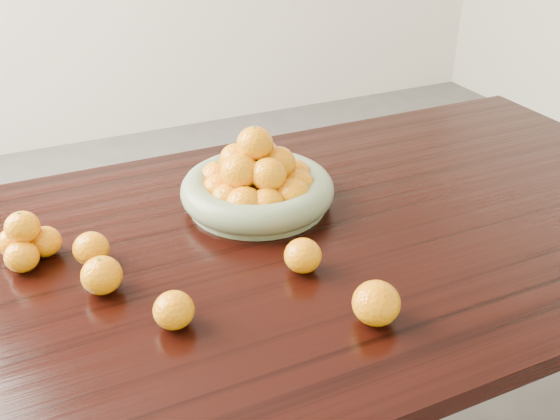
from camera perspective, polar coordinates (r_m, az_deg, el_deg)
name	(u,v)px	position (r m, az deg, el deg)	size (l,w,h in m)	color
dining_table	(290,271)	(1.35, 0.95, -5.58)	(2.00, 1.00, 0.75)	black
fruit_bowl	(258,185)	(1.39, -2.04, 2.34)	(0.34, 0.34, 0.19)	gray
orange_pyramid	(26,242)	(1.30, -22.22, -2.69)	(0.12, 0.12, 0.11)	orange
loose_orange_0	(102,275)	(1.17, -15.99, -5.76)	(0.07, 0.07, 0.07)	orange
loose_orange_1	(174,310)	(1.06, -9.69, -9.01)	(0.07, 0.07, 0.06)	orange
loose_orange_2	(303,256)	(1.18, 2.10, -4.19)	(0.07, 0.07, 0.07)	orange
loose_orange_3	(91,249)	(1.25, -16.89, -3.39)	(0.07, 0.07, 0.06)	orange
loose_orange_4	(376,303)	(1.07, 8.79, -8.41)	(0.08, 0.08, 0.08)	orange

